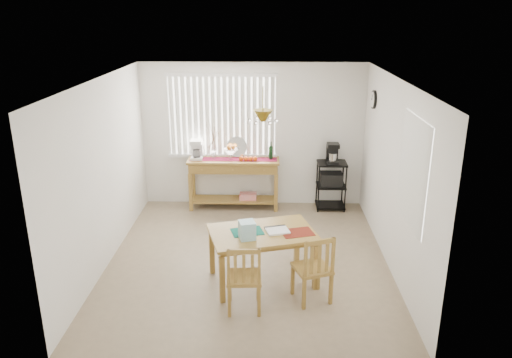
{
  "coord_description": "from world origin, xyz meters",
  "views": [
    {
      "loc": [
        0.28,
        -6.51,
        3.47
      ],
      "look_at": [
        0.1,
        0.55,
        1.05
      ],
      "focal_mm": 35.0,
      "sensor_mm": 36.0,
      "label": 1
    }
  ],
  "objects_px": {
    "sideboard": "(234,172)",
    "dining_table": "(262,237)",
    "cart_items": "(332,153)",
    "chair_right": "(313,269)",
    "wire_cart": "(331,181)",
    "chair_left": "(244,278)"
  },
  "relations": [
    {
      "from": "chair_left",
      "to": "chair_right",
      "type": "distance_m",
      "value": 0.87
    },
    {
      "from": "cart_items",
      "to": "chair_right",
      "type": "relative_size",
      "value": 0.4
    },
    {
      "from": "cart_items",
      "to": "wire_cart",
      "type": "bearing_deg",
      "value": -90.0
    },
    {
      "from": "dining_table",
      "to": "chair_right",
      "type": "relative_size",
      "value": 1.68
    },
    {
      "from": "sideboard",
      "to": "dining_table",
      "type": "xyz_separation_m",
      "value": [
        0.54,
        -2.6,
        -0.05
      ]
    },
    {
      "from": "cart_items",
      "to": "chair_left",
      "type": "bearing_deg",
      "value": -113.13
    },
    {
      "from": "sideboard",
      "to": "chair_right",
      "type": "relative_size",
      "value": 1.8
    },
    {
      "from": "sideboard",
      "to": "chair_right",
      "type": "height_order",
      "value": "sideboard"
    },
    {
      "from": "cart_items",
      "to": "chair_left",
      "type": "height_order",
      "value": "cart_items"
    },
    {
      "from": "dining_table",
      "to": "chair_left",
      "type": "relative_size",
      "value": 1.72
    },
    {
      "from": "sideboard",
      "to": "cart_items",
      "type": "distance_m",
      "value": 1.78
    },
    {
      "from": "chair_left",
      "to": "dining_table",
      "type": "bearing_deg",
      "value": 73.36
    },
    {
      "from": "wire_cart",
      "to": "dining_table",
      "type": "bearing_deg",
      "value": -114.85
    },
    {
      "from": "sideboard",
      "to": "dining_table",
      "type": "relative_size",
      "value": 1.07
    },
    {
      "from": "sideboard",
      "to": "dining_table",
      "type": "distance_m",
      "value": 2.66
    },
    {
      "from": "wire_cart",
      "to": "dining_table",
      "type": "distance_m",
      "value": 2.87
    },
    {
      "from": "chair_left",
      "to": "chair_right",
      "type": "height_order",
      "value": "chair_right"
    },
    {
      "from": "sideboard",
      "to": "chair_left",
      "type": "bearing_deg",
      "value": -84.21
    },
    {
      "from": "wire_cart",
      "to": "dining_table",
      "type": "xyz_separation_m",
      "value": [
        -1.2,
        -2.6,
        0.11
      ]
    },
    {
      "from": "chair_left",
      "to": "cart_items",
      "type": "bearing_deg",
      "value": 66.87
    },
    {
      "from": "cart_items",
      "to": "dining_table",
      "type": "height_order",
      "value": "cart_items"
    },
    {
      "from": "dining_table",
      "to": "chair_left",
      "type": "xyz_separation_m",
      "value": [
        -0.21,
        -0.7,
        -0.2
      ]
    }
  ]
}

